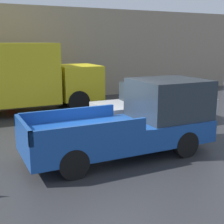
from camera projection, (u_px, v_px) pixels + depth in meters
ground_plane at (100, 151)px, 9.36m from camera, size 60.00×60.00×0.00m
building_wall at (32, 54)px, 16.78m from camera, size 28.00×0.15×5.08m
pickup_truck at (137, 121)px, 8.98m from camera, size 5.36×2.02×2.11m
car at (156, 103)px, 12.34m from camera, size 4.85×1.88×1.66m
newspaper_box at (11, 94)px, 16.39m from camera, size 0.45×0.40×1.05m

